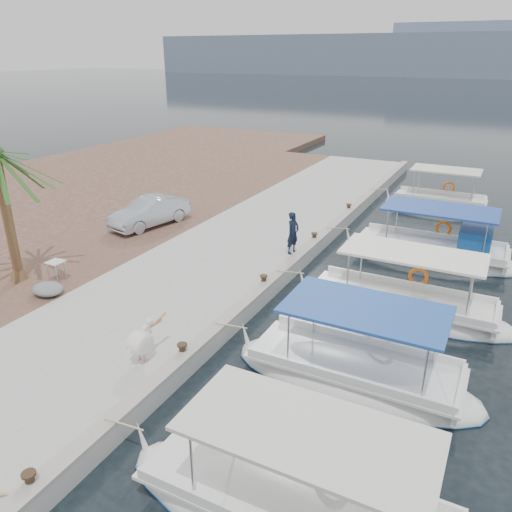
# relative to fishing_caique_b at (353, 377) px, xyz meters

# --- Properties ---
(ground) EXTENTS (400.00, 400.00, 0.00)m
(ground) POSITION_rel_fishing_caique_b_xyz_m (-3.96, 1.86, -0.12)
(ground) COLOR black
(ground) RESTS_ON ground
(concrete_quay) EXTENTS (6.00, 40.00, 0.50)m
(concrete_quay) POSITION_rel_fishing_caique_b_xyz_m (-6.96, 6.86, 0.13)
(concrete_quay) COLOR #A09F9A
(concrete_quay) RESTS_ON ground
(quay_curb) EXTENTS (0.44, 40.00, 0.12)m
(quay_curb) POSITION_rel_fishing_caique_b_xyz_m (-4.18, 6.86, 0.44)
(quay_curb) COLOR gray
(quay_curb) RESTS_ON concrete_quay
(cobblestone_strip) EXTENTS (4.00, 40.00, 0.50)m
(cobblestone_strip) POSITION_rel_fishing_caique_b_xyz_m (-11.96, 6.86, 0.13)
(cobblestone_strip) COLOR #52352B
(cobblestone_strip) RESTS_ON ground
(land_backing) EXTENTS (16.00, 60.00, 0.48)m
(land_backing) POSITION_rel_fishing_caique_b_xyz_m (-21.96, 6.86, 0.12)
(land_backing) COLOR #52352B
(land_backing) RESTS_ON ground
(fishing_caique_b) EXTENTS (6.75, 2.51, 2.83)m
(fishing_caique_b) POSITION_rel_fishing_caique_b_xyz_m (0.00, 0.00, 0.00)
(fishing_caique_b) COLOR silver
(fishing_caique_b) RESTS_ON ground
(fishing_caique_c) EXTENTS (7.40, 2.19, 2.83)m
(fishing_caique_c) POSITION_rel_fishing_caique_b_xyz_m (0.32, 4.32, 0.00)
(fishing_caique_c) COLOR silver
(fishing_caique_c) RESTS_ON ground
(fishing_caique_d) EXTENTS (7.50, 2.54, 2.83)m
(fishing_caique_d) POSITION_rel_fishing_caique_b_xyz_m (0.48, 9.79, 0.06)
(fishing_caique_d) COLOR silver
(fishing_caique_d) RESTS_ON ground
(fishing_caique_e) EXTENTS (5.98, 2.17, 2.83)m
(fishing_caique_e) POSITION_rel_fishing_caique_b_xyz_m (-0.38, 17.55, 0.00)
(fishing_caique_e) COLOR silver
(fishing_caique_e) RESTS_ON ground
(mooring_bollards) EXTENTS (0.28, 20.28, 0.33)m
(mooring_bollards) POSITION_rel_fishing_caique_b_xyz_m (-4.31, 3.36, 0.57)
(mooring_bollards) COLOR black
(mooring_bollards) RESTS_ON concrete_quay
(pelican) EXTENTS (0.55, 1.42, 1.10)m
(pelican) POSITION_rel_fishing_caique_b_xyz_m (-5.10, -2.34, 0.95)
(pelican) COLOR tan
(pelican) RESTS_ON concrete_quay
(fisherman) EXTENTS (0.55, 0.71, 1.73)m
(fisherman) POSITION_rel_fishing_caique_b_xyz_m (-4.56, 6.53, 1.24)
(fisherman) COLOR black
(fisherman) RESTS_ON concrete_quay
(parked_car) EXTENTS (2.25, 4.22, 1.32)m
(parked_car) POSITION_rel_fishing_caique_b_xyz_m (-11.95, 6.71, 1.04)
(parked_car) COLOR #A4AFBC
(parked_car) RESTS_ON cobblestone_strip
(tarp_bundle) EXTENTS (1.10, 0.90, 0.40)m
(tarp_bundle) POSITION_rel_fishing_caique_b_xyz_m (-10.46, -0.71, 0.58)
(tarp_bundle) COLOR slate
(tarp_bundle) RESTS_ON cobblestone_strip
(folding_table) EXTENTS (0.55, 0.55, 0.73)m
(folding_table) POSITION_rel_fishing_caique_b_xyz_m (-11.06, 0.27, 0.90)
(folding_table) COLOR silver
(folding_table) RESTS_ON cobblestone_strip
(rope_coil) EXTENTS (0.54, 0.54, 0.10)m
(rope_coil) POSITION_rel_fishing_caique_b_xyz_m (-4.46, -7.19, 0.43)
(rope_coil) COLOR #C6B284
(rope_coil) RESTS_ON concrete_quay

